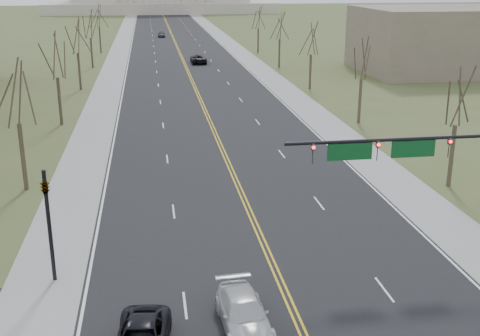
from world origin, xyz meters
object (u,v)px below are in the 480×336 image
object	(u,v)px
signal_mast	(411,158)
car_far_nb	(198,59)
signal_left	(48,213)
car_far_sb	(161,34)
car_sb_inner_second	(244,314)

from	to	relation	value
signal_mast	car_far_nb	world-z (taller)	signal_mast
signal_mast	signal_left	bearing A→B (deg)	180.00
car_far_nb	car_far_sb	xyz separation A→B (m)	(-5.25, 46.75, -0.05)
signal_left	car_sb_inner_second	distance (m)	11.12
car_sb_inner_second	car_far_nb	size ratio (longest dim) A/B	0.92
signal_left	car_sb_inner_second	xyz separation A→B (m)	(8.98, -5.84, -2.97)
car_sb_inner_second	car_far_nb	distance (m)	83.24
signal_mast	car_sb_inner_second	distance (m)	12.60
signal_mast	car_sb_inner_second	size ratio (longest dim) A/B	2.41
car_far_nb	car_far_sb	size ratio (longest dim) A/B	1.32
signal_left	car_far_sb	world-z (taller)	signal_left
car_sb_inner_second	signal_left	bearing A→B (deg)	143.69
car_far_nb	car_sb_inner_second	bearing A→B (deg)	85.41
car_sb_inner_second	car_far_sb	world-z (taller)	car_sb_inner_second
car_sb_inner_second	car_far_sb	size ratio (longest dim) A/B	1.21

